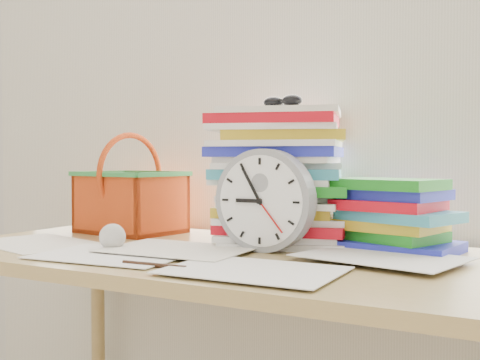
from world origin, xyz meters
The scene contains 10 objects.
curtain centered at (0.00, 1.98, 1.30)m, with size 2.40×0.01×2.50m, color silver.
desk centered at (0.00, 1.60, 0.68)m, with size 1.40×0.70×0.75m.
paper_stack centered at (0.07, 1.79, 0.92)m, with size 0.34×0.28×0.34m, color white, non-canonical shape.
clock centered at (0.10, 1.65, 0.87)m, with size 0.24×0.24×0.05m, color gray.
sunglasses centered at (0.10, 1.74, 1.11)m, with size 0.13×0.11×0.03m, color black, non-canonical shape.
book_stack centered at (0.37, 1.80, 0.84)m, with size 0.28×0.22×0.17m, color white, non-canonical shape.
basket centered at (-0.41, 1.78, 0.89)m, with size 0.29×0.22×0.29m, color #E64F16, non-canonical shape.
crumpled_ball centered at (-0.23, 1.49, 0.78)m, with size 0.06×0.06×0.06m, color silver.
pen centered at (0.00, 1.35, 0.75)m, with size 0.01×0.01×0.15m, color black.
scattered_papers centered at (0.00, 1.60, 0.76)m, with size 1.26×0.42×0.02m, color white, non-canonical shape.
Camera 1 is at (0.73, 0.39, 0.97)m, focal length 45.00 mm.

